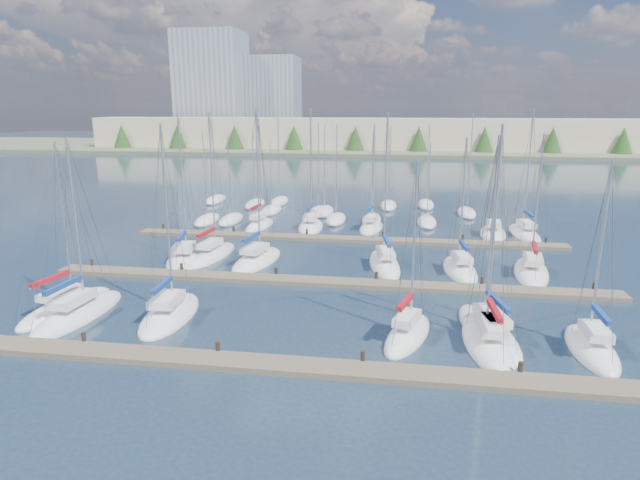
# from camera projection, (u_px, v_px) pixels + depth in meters

# --- Properties ---
(ground) EXTENTS (400.00, 400.00, 0.00)m
(ground) POSITION_uv_depth(u_px,v_px,m) (365.00, 194.00, 83.70)
(ground) COLOR #243649
(ground) RESTS_ON ground
(dock_near) EXTENTS (44.00, 1.93, 1.10)m
(dock_near) POSITION_uv_depth(u_px,v_px,m) (285.00, 366.00, 28.07)
(dock_near) COLOR #6B5E4C
(dock_near) RESTS_ON ground
(dock_mid) EXTENTS (44.00, 1.93, 1.10)m
(dock_mid) POSITION_uv_depth(u_px,v_px,m) (324.00, 282.00, 41.49)
(dock_mid) COLOR #6B5E4C
(dock_mid) RESTS_ON ground
(dock_far) EXTENTS (44.00, 1.93, 1.10)m
(dock_far) POSITION_uv_depth(u_px,v_px,m) (344.00, 239.00, 54.91)
(dock_far) COLOR #6B5E4C
(dock_far) RESTS_ON ground
(sailboat_r) EXTENTS (3.08, 8.60, 13.82)m
(sailboat_r) POSITION_uv_depth(u_px,v_px,m) (524.00, 234.00, 57.05)
(sailboat_r) COLOR white
(sailboat_r) RESTS_ON ground
(sailboat_e) EXTENTS (2.99, 8.41, 13.24)m
(sailboat_e) POSITION_uv_depth(u_px,v_px,m) (488.00, 341.00, 30.90)
(sailboat_e) COLOR white
(sailboat_e) RESTS_ON ground
(sailboat_d) EXTENTS (3.84, 6.96, 11.25)m
(sailboat_d) POSITION_uv_depth(u_px,v_px,m) (408.00, 334.00, 31.82)
(sailboat_d) COLOR white
(sailboat_d) RESTS_ON ground
(sailboat_f) EXTENTS (4.10, 9.10, 12.59)m
(sailboat_f) POSITION_uv_depth(u_px,v_px,m) (488.00, 331.00, 32.28)
(sailboat_f) COLOR white
(sailboat_f) RESTS_ON ground
(sailboat_h) EXTENTS (4.71, 8.53, 13.54)m
(sailboat_h) POSITION_uv_depth(u_px,v_px,m) (185.00, 259.00, 47.67)
(sailboat_h) COLOR white
(sailboat_h) RESTS_ON ground
(sailboat_i) EXTENTS (3.15, 8.55, 13.71)m
(sailboat_i) POSITION_uv_depth(u_px,v_px,m) (212.00, 255.00, 48.89)
(sailboat_i) COLOR white
(sailboat_i) RESTS_ON ground
(sailboat_q) EXTENTS (3.56, 7.85, 11.18)m
(sailboat_q) POSITION_uv_depth(u_px,v_px,m) (493.00, 233.00, 57.16)
(sailboat_q) COLOR white
(sailboat_q) RESTS_ON ground
(sailboat_o) EXTENTS (3.20, 7.57, 13.94)m
(sailboat_o) POSITION_uv_depth(u_px,v_px,m) (311.00, 226.00, 60.42)
(sailboat_o) COLOR white
(sailboat_o) RESTS_ON ground
(sailboat_c) EXTENTS (3.42, 8.01, 13.14)m
(sailboat_c) POSITION_uv_depth(u_px,v_px,m) (170.00, 314.00, 34.92)
(sailboat_c) COLOR white
(sailboat_c) RESTS_ON ground
(sailboat_b) EXTENTS (3.22, 9.06, 12.29)m
(sailboat_b) POSITION_uv_depth(u_px,v_px,m) (79.00, 314.00, 35.03)
(sailboat_b) COLOR white
(sailboat_b) RESTS_ON ground
(sailboat_n) EXTENTS (2.85, 7.18, 12.86)m
(sailboat_n) POSITION_uv_depth(u_px,v_px,m) (259.00, 225.00, 60.90)
(sailboat_n) COLOR white
(sailboat_n) RESTS_ON ground
(sailboat_p) EXTENTS (3.06, 7.28, 12.24)m
(sailboat_p) POSITION_uv_depth(u_px,v_px,m) (371.00, 227.00, 60.05)
(sailboat_p) COLOR white
(sailboat_p) RESTS_ON ground
(sailboat_m) EXTENTS (4.04, 9.00, 12.12)m
(sailboat_m) POSITION_uv_depth(u_px,v_px,m) (531.00, 272.00, 43.97)
(sailboat_m) COLOR white
(sailboat_m) RESTS_ON ground
(sailboat_g) EXTENTS (2.49, 6.71, 11.46)m
(sailboat_g) POSITION_uv_depth(u_px,v_px,m) (591.00, 348.00, 30.02)
(sailboat_g) COLOR white
(sailboat_g) RESTS_ON ground
(sailboat_a) EXTENTS (3.72, 8.56, 11.93)m
(sailboat_a) POSITION_uv_depth(u_px,v_px,m) (66.00, 307.00, 36.16)
(sailboat_a) COLOR white
(sailboat_a) RESTS_ON ground
(sailboat_j) EXTENTS (4.09, 8.73, 14.05)m
(sailboat_j) POSITION_uv_depth(u_px,v_px,m) (257.00, 260.00, 47.24)
(sailboat_j) COLOR white
(sailboat_j) RESTS_ON ground
(sailboat_l) EXTENTS (3.19, 7.85, 11.78)m
(sailboat_l) POSITION_uv_depth(u_px,v_px,m) (460.00, 270.00, 44.49)
(sailboat_l) COLOR white
(sailboat_l) RESTS_ON ground
(sailboat_k) EXTENTS (3.79, 9.29, 13.67)m
(sailboat_k) POSITION_uv_depth(u_px,v_px,m) (384.00, 264.00, 46.06)
(sailboat_k) COLOR white
(sailboat_k) RESTS_ON ground
(distant_boats) EXTENTS (36.93, 20.75, 13.30)m
(distant_boats) POSITION_uv_depth(u_px,v_px,m) (322.00, 211.00, 68.70)
(distant_boats) COLOR #9EA0A5
(distant_boats) RESTS_ON ground
(shoreline) EXTENTS (400.00, 60.00, 38.00)m
(shoreline) POSITION_uv_depth(u_px,v_px,m) (343.00, 126.00, 169.92)
(shoreline) COLOR #666B51
(shoreline) RESTS_ON ground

